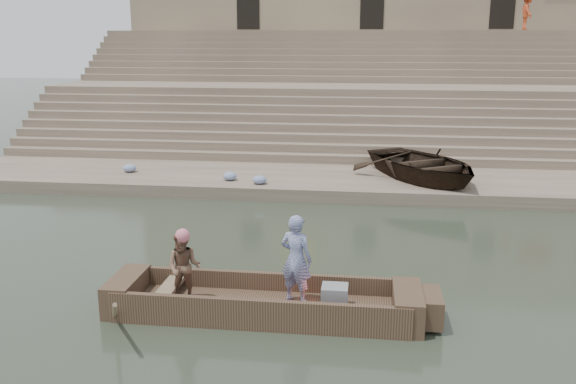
% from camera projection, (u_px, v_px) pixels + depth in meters
% --- Properties ---
extents(ground, '(120.00, 120.00, 0.00)m').
position_uv_depth(ground, '(467.00, 288.00, 12.17)').
color(ground, '#2B3528').
rests_on(ground, ground).
extents(lower_landing, '(32.00, 4.00, 0.40)m').
position_uv_depth(lower_landing, '(430.00, 185.00, 19.81)').
color(lower_landing, gray).
rests_on(lower_landing, ground).
extents(mid_landing, '(32.00, 3.00, 2.80)m').
position_uv_depth(mid_landing, '(415.00, 119.00, 26.73)').
color(mid_landing, gray).
rests_on(mid_landing, ground).
extents(upper_landing, '(32.00, 3.00, 5.20)m').
position_uv_depth(upper_landing, '(407.00, 80.00, 33.16)').
color(upper_landing, gray).
rests_on(upper_landing, ground).
extents(ghat_steps, '(32.00, 11.00, 5.20)m').
position_uv_depth(ghat_steps, '(413.00, 105.00, 28.26)').
color(ghat_steps, gray).
rests_on(ghat_steps, ground).
extents(building_wall, '(32.00, 5.07, 11.20)m').
position_uv_depth(building_wall, '(405.00, 24.00, 36.27)').
color(building_wall, tan).
rests_on(building_wall, ground).
extents(main_rowboat, '(5.00, 1.30, 0.22)m').
position_uv_depth(main_rowboat, '(263.00, 309.00, 11.00)').
color(main_rowboat, brown).
rests_on(main_rowboat, ground).
extents(rowboat_trim, '(6.04, 2.63, 1.97)m').
position_uv_depth(rowboat_trim, '(275.00, 299.00, 10.91)').
color(rowboat_trim, brown).
rests_on(rowboat_trim, ground).
extents(standing_man, '(0.69, 0.57, 1.63)m').
position_uv_depth(standing_man, '(296.00, 259.00, 10.83)').
color(standing_man, navy).
rests_on(standing_man, main_rowboat).
extents(rowing_man, '(0.64, 0.51, 1.30)m').
position_uv_depth(rowing_man, '(184.00, 267.00, 10.90)').
color(rowing_man, '#23694A').
rests_on(rowing_man, main_rowboat).
extents(television, '(0.46, 0.42, 0.40)m').
position_uv_depth(television, '(334.00, 297.00, 10.76)').
color(television, gray).
rests_on(television, main_rowboat).
extents(beached_rowboat, '(5.39, 5.85, 0.99)m').
position_uv_depth(beached_rowboat, '(423.00, 164.00, 19.62)').
color(beached_rowboat, '#2D2116').
rests_on(beached_rowboat, lower_landing).
extents(pedestrian, '(0.70, 1.22, 1.88)m').
position_uv_depth(pedestrian, '(527.00, 12.00, 31.58)').
color(pedestrian, '#B13E1E').
rests_on(pedestrian, upper_landing).
extents(cloth_bundles, '(16.75, 1.59, 0.26)m').
position_uv_depth(cloth_bundles, '(308.00, 177.00, 19.47)').
color(cloth_bundles, '#3F5999').
rests_on(cloth_bundles, lower_landing).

